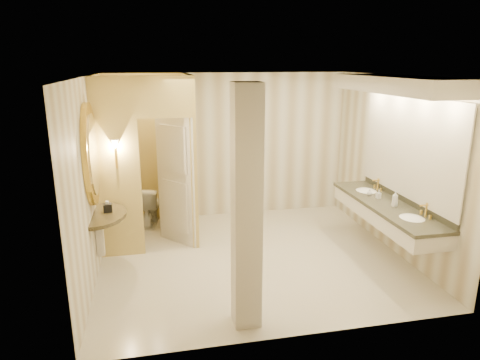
# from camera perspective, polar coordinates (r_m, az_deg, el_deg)

# --- Properties ---
(floor) EXTENTS (4.50, 4.50, 0.00)m
(floor) POSITION_cam_1_polar(r_m,az_deg,el_deg) (6.66, 1.60, -10.23)
(floor) COLOR beige
(floor) RESTS_ON ground
(ceiling) EXTENTS (4.50, 4.50, 0.00)m
(ceiling) POSITION_cam_1_polar(r_m,az_deg,el_deg) (6.00, 1.80, 13.69)
(ceiling) COLOR white
(ceiling) RESTS_ON wall_back
(wall_back) EXTENTS (4.50, 0.02, 2.70)m
(wall_back) POSITION_cam_1_polar(r_m,az_deg,el_deg) (8.10, -1.56, 4.55)
(wall_back) COLOR beige
(wall_back) RESTS_ON floor
(wall_front) EXTENTS (4.50, 0.02, 2.70)m
(wall_front) POSITION_cam_1_polar(r_m,az_deg,el_deg) (4.36, 7.76, -5.35)
(wall_front) COLOR beige
(wall_front) RESTS_ON floor
(wall_left) EXTENTS (0.02, 4.00, 2.70)m
(wall_left) POSITION_cam_1_polar(r_m,az_deg,el_deg) (6.09, -19.37, -0.03)
(wall_left) COLOR beige
(wall_left) RESTS_ON floor
(wall_right) EXTENTS (0.02, 4.00, 2.70)m
(wall_right) POSITION_cam_1_polar(r_m,az_deg,el_deg) (7.04, 19.82, 1.95)
(wall_right) COLOR beige
(wall_right) RESTS_ON floor
(toilet_closet) EXTENTS (1.50, 1.55, 2.70)m
(toilet_closet) POSITION_cam_1_polar(r_m,az_deg,el_deg) (6.96, -9.29, 2.83)
(toilet_closet) COLOR #D0C16C
(toilet_closet) RESTS_ON floor
(wall_sconce) EXTENTS (0.14, 0.14, 0.42)m
(wall_sconce) POSITION_cam_1_polar(r_m,az_deg,el_deg) (6.39, -16.31, 4.45)
(wall_sconce) COLOR gold
(wall_sconce) RESTS_ON toilet_closet
(vanity) EXTENTS (0.75, 2.56, 2.09)m
(vanity) POSITION_cam_1_polar(r_m,az_deg,el_deg) (6.51, 19.80, 3.42)
(vanity) COLOR beige
(vanity) RESTS_ON floor
(console_shelf) EXTENTS (1.06, 1.06, 1.98)m
(console_shelf) POSITION_cam_1_polar(r_m,az_deg,el_deg) (6.08, -19.03, -0.05)
(console_shelf) COLOR black
(console_shelf) RESTS_ON floor
(pillar) EXTENTS (0.30, 0.30, 2.70)m
(pillar) POSITION_cam_1_polar(r_m,az_deg,el_deg) (4.58, 0.87, -4.16)
(pillar) COLOR beige
(pillar) RESTS_ON floor
(tissue_box) EXTENTS (0.13, 0.13, 0.11)m
(tissue_box) POSITION_cam_1_polar(r_m,az_deg,el_deg) (6.22, -17.24, -3.56)
(tissue_box) COLOR black
(tissue_box) RESTS_ON console_shelf
(toilet) EXTENTS (0.52, 0.77, 0.73)m
(toilet) POSITION_cam_1_polar(r_m,az_deg,el_deg) (7.96, -12.08, -3.36)
(toilet) COLOR white
(toilet) RESTS_ON floor
(soap_bottle_a) EXTENTS (0.07, 0.07, 0.13)m
(soap_bottle_a) POSITION_cam_1_polar(r_m,az_deg,el_deg) (6.85, 18.00, -1.81)
(soap_bottle_a) COLOR beige
(soap_bottle_a) RESTS_ON vanity
(soap_bottle_b) EXTENTS (0.10, 0.10, 0.11)m
(soap_bottle_b) POSITION_cam_1_polar(r_m,az_deg,el_deg) (6.95, 16.90, -1.58)
(soap_bottle_b) COLOR silver
(soap_bottle_b) RESTS_ON vanity
(soap_bottle_c) EXTENTS (0.12, 0.12, 0.23)m
(soap_bottle_c) POSITION_cam_1_polar(r_m,az_deg,el_deg) (6.53, 19.97, -2.35)
(soap_bottle_c) COLOR #C6B28C
(soap_bottle_c) RESTS_ON vanity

